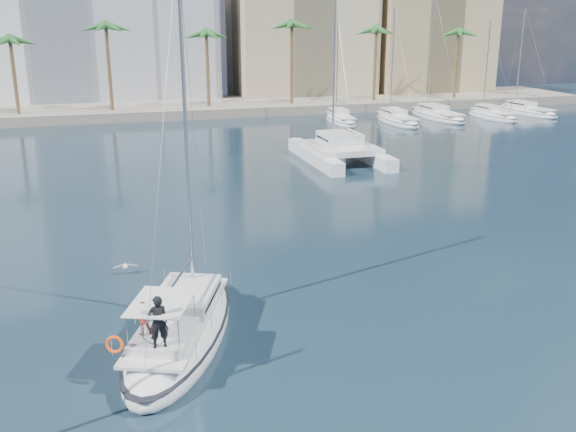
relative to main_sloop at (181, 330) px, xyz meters
name	(u,v)px	position (x,y,z in m)	size (l,w,h in m)	color
ground	(291,301)	(5.18, 2.40, -0.50)	(160.00, 160.00, 0.00)	black
quay	(161,109)	(5.18, 63.40, 0.10)	(120.00, 14.00, 1.20)	gray
building_modern	(59,3)	(-6.82, 75.40, 13.50)	(42.00, 16.00, 28.00)	white
building_beige	(300,32)	(27.18, 72.40, 9.50)	(20.00, 14.00, 20.00)	tan
building_tan_right	(427,38)	(47.18, 70.40, 8.50)	(18.00, 12.00, 18.00)	tan
palm_centre	(159,33)	(5.18, 59.40, 9.78)	(3.60, 3.60, 12.30)	brown
palm_right	(413,32)	(39.18, 59.40, 9.78)	(3.60, 3.60, 12.30)	brown
main_sloop	(181,330)	(0.00, 0.00, 0.00)	(6.95, 10.93, 15.51)	white
catamaran	(340,148)	(17.64, 29.42, 0.64)	(6.02, 11.87, 17.26)	white
seagull	(125,266)	(-1.78, 7.63, -0.04)	(1.19, 0.51, 0.22)	silver
moored_yacht_a	(340,123)	(25.18, 49.40, -0.50)	(2.72, 9.35, 11.90)	white
moored_yacht_b	(397,123)	(31.68, 47.40, -0.50)	(3.14, 10.78, 13.72)	white
moored_yacht_c	(437,118)	(38.18, 49.40, -0.50)	(3.55, 12.21, 15.54)	white
moored_yacht_d	(492,119)	(44.68, 47.40, -0.50)	(2.72, 9.35, 11.90)	white
moored_yacht_e	(526,114)	(51.18, 49.40, -0.50)	(3.14, 10.78, 13.72)	white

